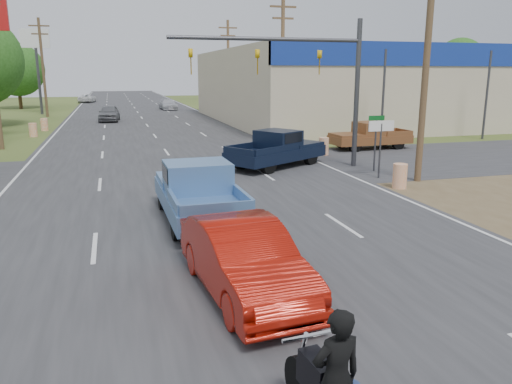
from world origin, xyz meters
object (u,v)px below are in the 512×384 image
object	(u,v)px
blue_pickup	(198,191)
distant_car_white	(87,98)
distant_car_grey	(109,113)
distant_car_silver	(168,104)
red_convertible	(244,260)
brown_pickup	(368,135)
navy_pickup	(278,148)

from	to	relation	value
blue_pickup	distant_car_white	distance (m)	68.78
distant_car_grey	distant_car_silver	size ratio (longest dim) A/B	1.00
distant_car_grey	distant_car_silver	bearing A→B (deg)	67.75
red_convertible	brown_pickup	size ratio (longest dim) A/B	0.93
distant_car_silver	distant_car_white	world-z (taller)	distant_car_silver
red_convertible	navy_pickup	world-z (taller)	navy_pickup
navy_pickup	distant_car_grey	bearing A→B (deg)	165.12
red_convertible	distant_car_grey	bearing A→B (deg)	88.33
navy_pickup	distant_car_white	bearing A→B (deg)	159.19
blue_pickup	brown_pickup	bearing A→B (deg)	43.20
red_convertible	distant_car_silver	xyz separation A→B (m)	(4.46, 54.98, -0.11)
blue_pickup	navy_pickup	xyz separation A→B (m)	(5.34, 8.02, -0.03)
blue_pickup	brown_pickup	xyz separation A→B (m)	(12.49, 12.10, -0.11)
blue_pickup	distant_car_grey	bearing A→B (deg)	93.50
red_convertible	distant_car_white	size ratio (longest dim) A/B	1.00
red_convertible	distant_car_white	xyz separation A→B (m)	(-6.00, 74.25, -0.12)
distant_car_white	distant_car_grey	bearing A→B (deg)	104.36
distant_car_silver	distant_car_white	size ratio (longest dim) A/B	0.97
distant_car_grey	distant_car_silver	xyz separation A→B (m)	(7.14, 14.22, -0.11)
blue_pickup	brown_pickup	world-z (taller)	blue_pickup
brown_pickup	distant_car_silver	bearing A→B (deg)	9.10
navy_pickup	distant_car_silver	bearing A→B (deg)	149.80
blue_pickup	distant_car_white	xyz separation A→B (m)	(-6.00, 68.51, -0.28)
red_convertible	distant_car_grey	world-z (taller)	same
distant_car_grey	red_convertible	bearing A→B (deg)	-81.83
red_convertible	distant_car_grey	distance (m)	40.85
distant_car_white	blue_pickup	bearing A→B (deg)	103.71
red_convertible	blue_pickup	bearing A→B (deg)	84.59
navy_pickup	distant_car_silver	world-z (taller)	navy_pickup
red_convertible	distant_car_grey	xyz separation A→B (m)	(-2.68, 40.76, -0.00)
blue_pickup	distant_car_grey	size ratio (longest dim) A/B	1.24
brown_pickup	blue_pickup	bearing A→B (deg)	130.98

